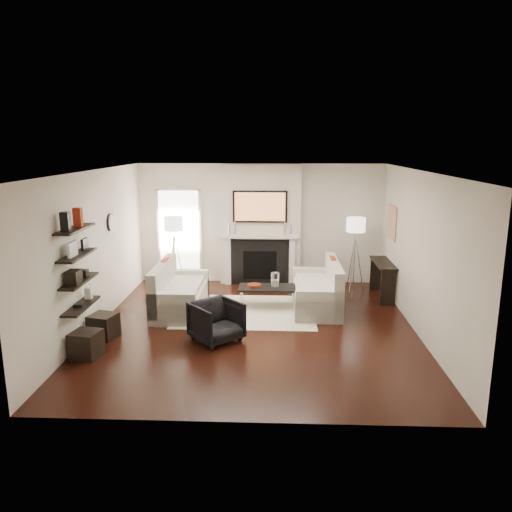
{
  "coord_description": "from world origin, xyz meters",
  "views": [
    {
      "loc": [
        0.36,
        -8.17,
        3.15
      ],
      "look_at": [
        0.0,
        0.6,
        1.15
      ],
      "focal_mm": 35.0,
      "sensor_mm": 36.0,
      "label": 1
    }
  ],
  "objects_px": {
    "loveseat_right_base": "(316,298)",
    "lamp_left_shade": "(173,224)",
    "coffee_table": "(267,288)",
    "armchair": "(217,320)",
    "loveseat_left_base": "(181,300)",
    "ottoman_near": "(104,326)",
    "lamp_right_shade": "(356,225)"
  },
  "relations": [
    {
      "from": "loveseat_right_base",
      "to": "coffee_table",
      "type": "xyz_separation_m",
      "value": [
        -0.95,
        -0.0,
        0.19
      ]
    },
    {
      "from": "lamp_left_shade",
      "to": "armchair",
      "type": "bearing_deg",
      "value": -66.72
    },
    {
      "from": "coffee_table",
      "to": "armchair",
      "type": "xyz_separation_m",
      "value": [
        -0.79,
        -1.71,
        -0.04
      ]
    },
    {
      "from": "coffee_table",
      "to": "lamp_right_shade",
      "type": "bearing_deg",
      "value": 33.64
    },
    {
      "from": "loveseat_right_base",
      "to": "lamp_left_shade",
      "type": "bearing_deg",
      "value": 157.86
    },
    {
      "from": "loveseat_left_base",
      "to": "armchair",
      "type": "height_order",
      "value": "armchair"
    },
    {
      "from": "coffee_table",
      "to": "armchair",
      "type": "relative_size",
      "value": 1.53
    },
    {
      "from": "loveseat_left_base",
      "to": "coffee_table",
      "type": "bearing_deg",
      "value": 8.83
    },
    {
      "from": "coffee_table",
      "to": "lamp_left_shade",
      "type": "height_order",
      "value": "lamp_left_shade"
    },
    {
      "from": "loveseat_right_base",
      "to": "armchair",
      "type": "bearing_deg",
      "value": -135.38
    },
    {
      "from": "ottoman_near",
      "to": "loveseat_right_base",
      "type": "bearing_deg",
      "value": 24.63
    },
    {
      "from": "coffee_table",
      "to": "ottoman_near",
      "type": "distance_m",
      "value": 3.14
    },
    {
      "from": "loveseat_right_base",
      "to": "armchair",
      "type": "xyz_separation_m",
      "value": [
        -1.73,
        -1.71,
        0.15
      ]
    },
    {
      "from": "loveseat_left_base",
      "to": "coffee_table",
      "type": "height_order",
      "value": "same"
    },
    {
      "from": "armchair",
      "to": "ottoman_near",
      "type": "height_order",
      "value": "armchair"
    },
    {
      "from": "loveseat_left_base",
      "to": "loveseat_right_base",
      "type": "relative_size",
      "value": 1.0
    },
    {
      "from": "coffee_table",
      "to": "armchair",
      "type": "bearing_deg",
      "value": -114.7
    },
    {
      "from": "loveseat_left_base",
      "to": "loveseat_right_base",
      "type": "height_order",
      "value": "same"
    },
    {
      "from": "loveseat_right_base",
      "to": "ottoman_near",
      "type": "relative_size",
      "value": 4.5
    },
    {
      "from": "lamp_left_shade",
      "to": "ottoman_near",
      "type": "height_order",
      "value": "lamp_left_shade"
    },
    {
      "from": "loveseat_right_base",
      "to": "armchair",
      "type": "relative_size",
      "value": 2.5
    },
    {
      "from": "loveseat_right_base",
      "to": "coffee_table",
      "type": "distance_m",
      "value": 0.97
    },
    {
      "from": "coffee_table",
      "to": "lamp_left_shade",
      "type": "xyz_separation_m",
      "value": [
        -2.05,
        1.22,
        1.05
      ]
    },
    {
      "from": "loveseat_left_base",
      "to": "coffee_table",
      "type": "distance_m",
      "value": 1.68
    },
    {
      "from": "loveseat_left_base",
      "to": "armchair",
      "type": "distance_m",
      "value": 1.7
    },
    {
      "from": "loveseat_right_base",
      "to": "coffee_table",
      "type": "bearing_deg",
      "value": -179.97
    },
    {
      "from": "armchair",
      "to": "lamp_left_shade",
      "type": "height_order",
      "value": "lamp_left_shade"
    },
    {
      "from": "loveseat_right_base",
      "to": "ottoman_near",
      "type": "height_order",
      "value": "loveseat_right_base"
    },
    {
      "from": "armchair",
      "to": "ottoman_near",
      "type": "xyz_separation_m",
      "value": [
        -1.88,
        0.05,
        -0.16
      ]
    },
    {
      "from": "coffee_table",
      "to": "ottoman_near",
      "type": "bearing_deg",
      "value": -148.15
    },
    {
      "from": "lamp_left_shade",
      "to": "ottoman_near",
      "type": "relative_size",
      "value": 1.0
    },
    {
      "from": "coffee_table",
      "to": "ottoman_near",
      "type": "xyz_separation_m",
      "value": [
        -2.67,
        -1.66,
        -0.2
      ]
    }
  ]
}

